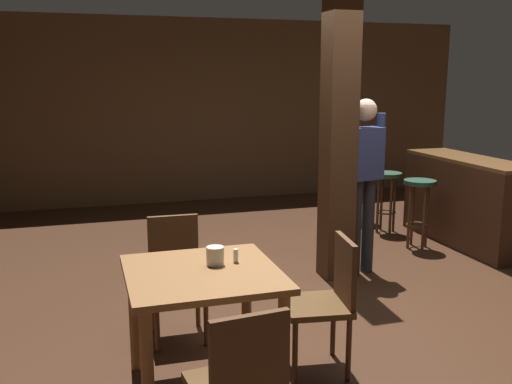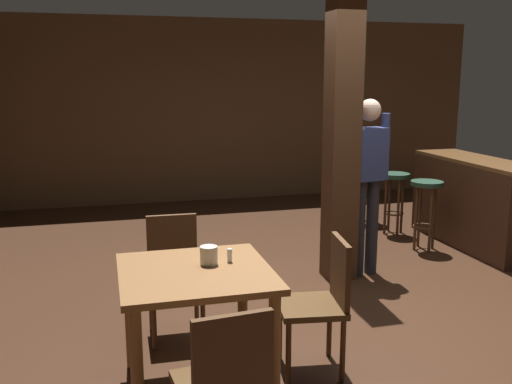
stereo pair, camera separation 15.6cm
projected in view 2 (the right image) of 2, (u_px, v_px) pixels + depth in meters
ground_plane at (350, 300)px, 4.99m from camera, size 10.80×10.80×0.00m
wall_back at (234, 111)px, 8.97m from camera, size 8.00×0.10×2.80m
pillar at (342, 134)px, 5.31m from camera, size 0.28×0.28×2.80m
dining_table at (196, 292)px, 3.46m from camera, size 0.91×0.91×0.78m
chair_south at (226, 384)px, 2.68m from camera, size 0.46×0.46×0.89m
chair_east at (322, 298)px, 3.72m from camera, size 0.48×0.48×0.89m
chair_north at (174, 269)px, 4.26m from camera, size 0.43×0.43×0.89m
napkin_cup at (209, 255)px, 3.52m from camera, size 0.11×0.11×0.12m
salt_shaker at (230, 255)px, 3.57m from camera, size 0.03×0.03×0.09m
standing_person at (367, 174)px, 5.47m from camera, size 0.47×0.26×1.72m
bar_counter at (469, 202)px, 6.51m from camera, size 0.56×1.80×1.01m
bar_stool_near at (426, 198)px, 6.36m from camera, size 0.36×0.36×0.78m
bar_stool_mid at (395, 188)px, 7.03m from camera, size 0.35×0.35×0.76m
bar_stool_far at (369, 178)px, 7.58m from camera, size 0.35×0.35×0.80m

